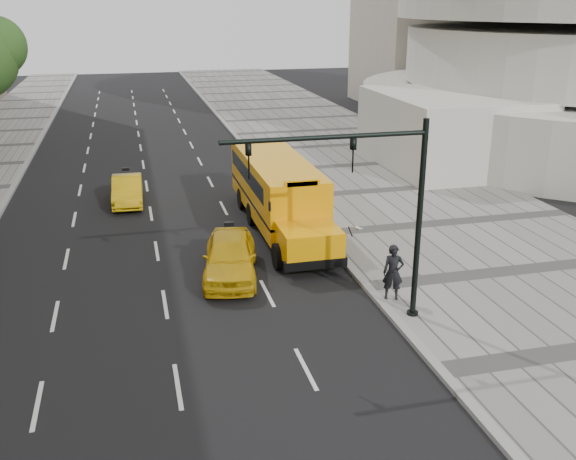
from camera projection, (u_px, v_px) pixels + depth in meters
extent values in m
plane|color=black|center=(181.00, 249.00, 26.24)|extent=(140.00, 140.00, 0.00)
cube|color=gray|center=(449.00, 224.00, 28.96)|extent=(12.00, 140.00, 0.15)
cube|color=gray|center=(322.00, 235.00, 27.59)|extent=(0.30, 140.00, 0.15)
cube|color=silver|center=(449.00, 131.00, 38.52)|extent=(8.00, 10.00, 4.40)
cube|color=#FFA203|center=(276.00, 185.00, 28.72)|extent=(2.50, 9.00, 2.45)
cube|color=#FFA203|center=(309.00, 241.00, 23.93)|extent=(2.20, 2.00, 1.10)
cube|color=black|center=(316.00, 264.00, 23.31)|extent=(2.38, 0.25, 0.35)
cube|color=black|center=(276.00, 196.00, 28.90)|extent=(2.52, 9.00, 0.12)
cube|color=black|center=(302.00, 204.00, 24.51)|extent=(2.05, 0.10, 0.90)
cube|color=black|center=(273.00, 172.00, 29.02)|extent=(2.52, 7.50, 0.70)
cube|color=#FFA203|center=(302.00, 184.00, 24.23)|extent=(1.40, 0.12, 0.28)
ellipsoid|color=silver|center=(361.00, 230.00, 22.73)|extent=(0.32, 0.32, 0.14)
cylinder|color=black|center=(353.00, 234.00, 22.94)|extent=(0.36, 0.47, 0.58)
cylinder|color=black|center=(278.00, 256.00, 24.15)|extent=(0.30, 1.00, 1.00)
cylinder|color=black|center=(335.00, 251.00, 24.66)|extent=(0.30, 1.00, 1.00)
cylinder|color=black|center=(252.00, 214.00, 28.89)|extent=(0.30, 1.00, 1.00)
cylinder|color=black|center=(300.00, 210.00, 29.41)|extent=(0.30, 1.00, 1.00)
cylinder|color=black|center=(242.00, 199.00, 31.18)|extent=(0.30, 1.00, 1.00)
cylinder|color=black|center=(287.00, 195.00, 31.69)|extent=(0.30, 1.00, 1.00)
imported|color=gold|center=(230.00, 257.00, 23.33)|extent=(2.70, 4.93, 1.59)
imported|color=gold|center=(127.00, 190.00, 31.92)|extent=(1.54, 4.15, 1.36)
imported|color=black|center=(393.00, 272.00, 21.21)|extent=(0.80, 0.65, 1.89)
cylinder|color=black|center=(419.00, 224.00, 19.41)|extent=(0.18, 0.18, 6.40)
cylinder|color=black|center=(412.00, 315.00, 20.45)|extent=(0.36, 0.36, 0.25)
cylinder|color=black|center=(326.00, 137.00, 17.78)|extent=(6.00, 0.14, 0.14)
imported|color=black|center=(353.00, 155.00, 18.15)|extent=(0.16, 0.20, 1.00)
imported|color=black|center=(249.00, 161.00, 17.46)|extent=(0.16, 0.20, 1.00)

